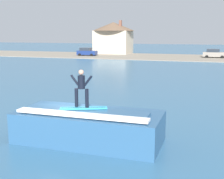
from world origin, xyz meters
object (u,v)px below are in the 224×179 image
object	(u,v)px
surfer	(81,86)
car_near_shore	(87,52)
surfboard	(84,108)
car_far_shore	(214,54)
house_with_chimney	(113,36)
wave_crest	(89,126)

from	to	relation	value
surfer	car_near_shore	bearing A→B (deg)	112.56
surfboard	car_far_shore	size ratio (longest dim) A/B	0.47
house_with_chimney	surfer	bearing A→B (deg)	-73.53
car_near_shore	car_far_shore	bearing A→B (deg)	6.12
surfer	car_far_shore	size ratio (longest dim) A/B	0.38
car_far_shore	house_with_chimney	xyz separation A→B (m)	(-23.39, 6.29, 3.36)
car_near_shore	surfboard	bearing A→B (deg)	-67.35
car_far_shore	car_near_shore	bearing A→B (deg)	-173.88
surfboard	house_with_chimney	size ratio (longest dim) A/B	0.21
surfer	car_near_shore	xyz separation A→B (m)	(-20.58, 49.55, -1.65)
surfer	car_far_shore	xyz separation A→B (m)	(6.04, 52.40, -1.65)
car_far_shore	surfboard	bearing A→B (deg)	-96.45
surfer	house_with_chimney	distance (m)	61.22
wave_crest	surfboard	bearing A→B (deg)	-150.21
house_with_chimney	car_near_shore	bearing A→B (deg)	-109.47
car_far_shore	house_with_chimney	distance (m)	24.45
car_far_shore	wave_crest	bearing A→B (deg)	-96.26
wave_crest	house_with_chimney	bearing A→B (deg)	106.75
car_near_shore	surfer	bearing A→B (deg)	-67.44
surfboard	car_near_shore	xyz separation A→B (m)	(-20.70, 49.60, -0.66)
wave_crest	surfer	world-z (taller)	surfer
surfer	house_with_chimney	size ratio (longest dim) A/B	0.17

